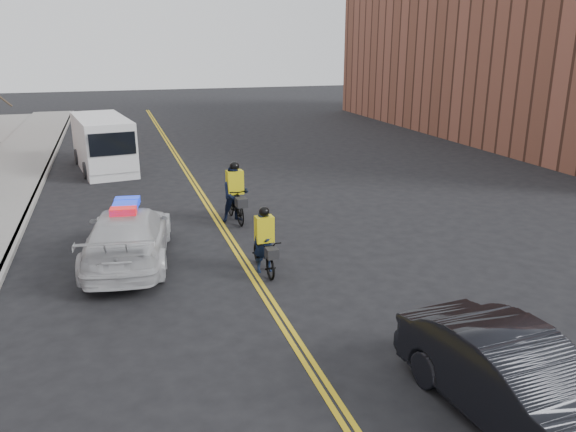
% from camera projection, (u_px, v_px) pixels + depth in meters
% --- Properties ---
extents(ground, '(120.00, 120.00, 0.00)m').
position_uv_depth(ground, '(259.00, 285.00, 13.46)').
color(ground, black).
rests_on(ground, ground).
extents(center_line_left, '(0.10, 60.00, 0.01)m').
position_uv_depth(center_line_left, '(203.00, 200.00, 20.72)').
color(center_line_left, gold).
rests_on(center_line_left, ground).
extents(center_line_right, '(0.10, 60.00, 0.01)m').
position_uv_depth(center_line_right, '(207.00, 200.00, 20.77)').
color(center_line_right, gold).
rests_on(center_line_right, ground).
extents(curb, '(0.20, 60.00, 0.15)m').
position_uv_depth(curb, '(29.00, 212.00, 19.01)').
color(curb, gray).
rests_on(curb, ground).
extents(building_across, '(12.00, 30.00, 11.00)m').
position_uv_depth(building_across, '(530.00, 43.00, 34.52)').
color(building_across, brown).
rests_on(building_across, ground).
extents(police_cruiser, '(2.74, 5.30, 1.63)m').
position_uv_depth(police_cruiser, '(128.00, 235.00, 14.69)').
color(police_cruiser, silver).
rests_on(police_cruiser, ground).
extents(dark_sedan, '(1.91, 4.47, 1.43)m').
position_uv_depth(dark_sedan, '(517.00, 383.00, 8.39)').
color(dark_sedan, black).
rests_on(dark_sedan, ground).
extents(cargo_van, '(2.86, 5.89, 2.37)m').
position_uv_depth(cargo_van, '(104.00, 144.00, 25.34)').
color(cargo_van, white).
rests_on(cargo_van, ground).
extents(cyclist_near, '(0.66, 1.76, 1.71)m').
position_uv_depth(cyclist_near, '(265.00, 249.00, 14.13)').
color(cyclist_near, black).
rests_on(cyclist_near, ground).
extents(cyclist_far, '(0.92, 1.98, 1.97)m').
position_uv_depth(cyclist_far, '(235.00, 198.00, 18.07)').
color(cyclist_far, black).
rests_on(cyclist_far, ground).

